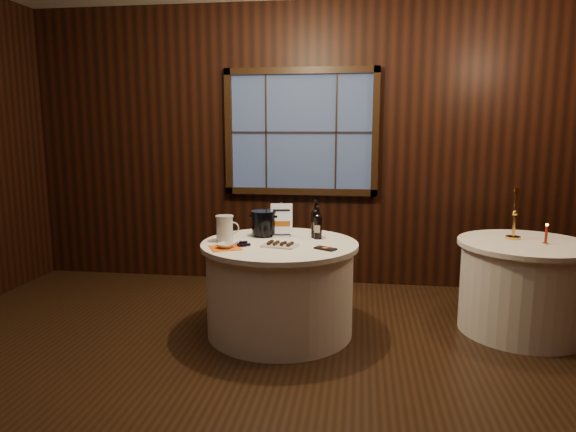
# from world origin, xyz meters

# --- Properties ---
(ground) EXTENTS (6.00, 6.00, 0.00)m
(ground) POSITION_xyz_m (0.00, 0.00, 0.00)
(ground) COLOR black
(ground) RESTS_ON ground
(back_wall) EXTENTS (6.00, 0.10, 3.00)m
(back_wall) POSITION_xyz_m (0.00, 2.48, 1.54)
(back_wall) COLOR black
(back_wall) RESTS_ON ground
(main_table) EXTENTS (1.28, 1.28, 0.77)m
(main_table) POSITION_xyz_m (0.00, 1.00, 0.39)
(main_table) COLOR white
(main_table) RESTS_ON ground
(side_table) EXTENTS (1.08, 1.08, 0.77)m
(side_table) POSITION_xyz_m (2.00, 1.30, 0.39)
(side_table) COLOR white
(side_table) RESTS_ON ground
(sign_stand) EXTENTS (0.18, 0.11, 0.30)m
(sign_stand) POSITION_xyz_m (-0.02, 1.23, 0.87)
(sign_stand) COLOR #B9B9C0
(sign_stand) RESTS_ON main_table
(port_bottle_left) EXTENTS (0.08, 0.09, 0.32)m
(port_bottle_left) POSITION_xyz_m (0.27, 1.23, 0.91)
(port_bottle_left) COLOR black
(port_bottle_left) RESTS_ON main_table
(port_bottle_right) EXTENTS (0.07, 0.07, 0.28)m
(port_bottle_right) POSITION_xyz_m (0.30, 1.18, 0.89)
(port_bottle_right) COLOR black
(port_bottle_right) RESTS_ON main_table
(ice_bucket) EXTENTS (0.22, 0.22, 0.22)m
(ice_bucket) POSITION_xyz_m (-0.18, 1.23, 0.89)
(ice_bucket) COLOR black
(ice_bucket) RESTS_ON main_table
(chocolate_plate) EXTENTS (0.30, 0.23, 0.04)m
(chocolate_plate) POSITION_xyz_m (0.03, 0.85, 0.79)
(chocolate_plate) COLOR white
(chocolate_plate) RESTS_ON main_table
(chocolate_box) EXTENTS (0.19, 0.16, 0.01)m
(chocolate_box) POSITION_xyz_m (0.39, 0.80, 0.78)
(chocolate_box) COLOR black
(chocolate_box) RESTS_ON main_table
(grape_bunch) EXTENTS (0.17, 0.09, 0.04)m
(grape_bunch) POSITION_xyz_m (-0.26, 0.81, 0.79)
(grape_bunch) COLOR black
(grape_bunch) RESTS_ON main_table
(glass_pitcher) EXTENTS (0.20, 0.15, 0.21)m
(glass_pitcher) POSITION_xyz_m (-0.46, 0.99, 0.88)
(glass_pitcher) COLOR silver
(glass_pitcher) RESTS_ON main_table
(orange_napkin) EXTENTS (0.31, 0.31, 0.00)m
(orange_napkin) POSITION_xyz_m (-0.39, 0.74, 0.77)
(orange_napkin) COLOR orange
(orange_napkin) RESTS_ON main_table
(cracker_bowl) EXTENTS (0.18, 0.18, 0.03)m
(cracker_bowl) POSITION_xyz_m (-0.39, 0.74, 0.79)
(cracker_bowl) COLOR white
(cracker_bowl) RESTS_ON orange_napkin
(brass_candlestick) EXTENTS (0.12, 0.12, 0.43)m
(brass_candlestick) POSITION_xyz_m (1.92, 1.41, 0.93)
(brass_candlestick) COLOR gold
(brass_candlestick) RESTS_ON side_table
(red_candle) EXTENTS (0.05, 0.05, 0.17)m
(red_candle) POSITION_xyz_m (2.12, 1.23, 0.84)
(red_candle) COLOR gold
(red_candle) RESTS_ON side_table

